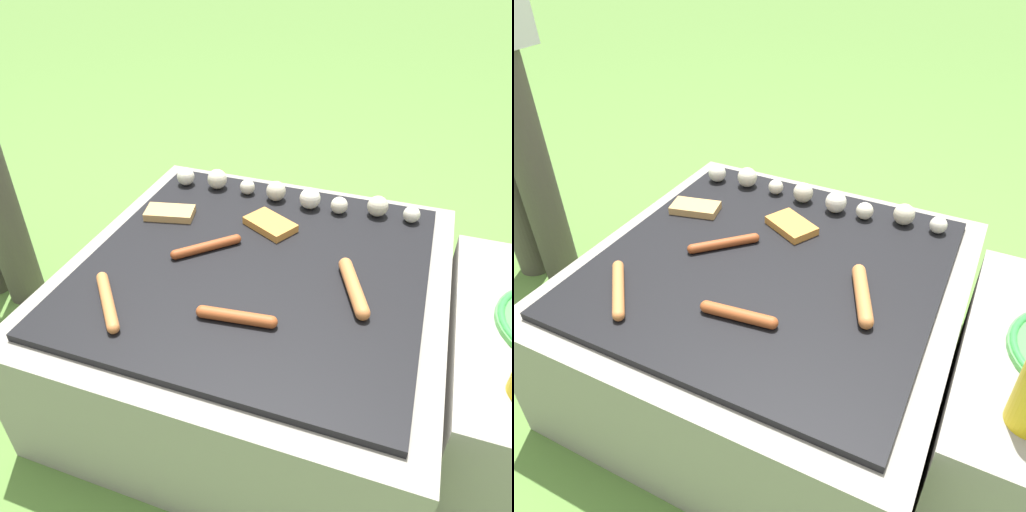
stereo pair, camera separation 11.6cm
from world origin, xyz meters
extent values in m
plane|color=#567F38|center=(0.00, 0.00, 0.00)|extent=(14.00, 14.00, 0.00)
cube|color=gray|center=(0.00, 0.00, 0.17)|extent=(0.88, 0.88, 0.34)
cube|color=black|center=(0.00, 0.00, 0.35)|extent=(0.77, 0.77, 0.02)
cylinder|color=#A34C23|center=(0.03, -0.20, 0.38)|extent=(0.15, 0.04, 0.03)
sphere|color=#A34C23|center=(-0.04, -0.21, 0.38)|extent=(0.03, 0.03, 0.03)
sphere|color=#A34C23|center=(0.10, -0.19, 0.38)|extent=(0.03, 0.03, 0.03)
cylinder|color=#93421E|center=(-0.13, 0.01, 0.37)|extent=(0.13, 0.13, 0.02)
sphere|color=#93421E|center=(-0.07, 0.06, 0.37)|extent=(0.02, 0.02, 0.02)
sphere|color=#93421E|center=(-0.19, -0.05, 0.37)|extent=(0.02, 0.02, 0.02)
cylinder|color=#C6753D|center=(0.23, -0.03, 0.38)|extent=(0.09, 0.16, 0.03)
sphere|color=#C6753D|center=(0.20, 0.04, 0.38)|extent=(0.03, 0.03, 0.03)
sphere|color=#C6753D|center=(0.27, -0.11, 0.38)|extent=(0.03, 0.03, 0.03)
cylinder|color=#C6753D|center=(-0.24, -0.24, 0.37)|extent=(0.13, 0.15, 0.03)
sphere|color=#C6753D|center=(-0.19, -0.31, 0.37)|extent=(0.03, 0.03, 0.03)
sphere|color=#C6753D|center=(-0.30, -0.18, 0.37)|extent=(0.03, 0.03, 0.03)
cube|color=#D18438|center=(-0.02, 0.16, 0.37)|extent=(0.15, 0.13, 0.02)
cube|color=tan|center=(-0.29, 0.12, 0.37)|extent=(0.14, 0.10, 0.02)
sphere|color=silver|center=(-0.33, 0.30, 0.39)|extent=(0.05, 0.05, 0.05)
sphere|color=beige|center=(-0.23, 0.31, 0.39)|extent=(0.06, 0.06, 0.06)
sphere|color=beige|center=(-0.13, 0.31, 0.38)|extent=(0.04, 0.04, 0.04)
sphere|color=beige|center=(-0.05, 0.30, 0.39)|extent=(0.06, 0.06, 0.06)
sphere|color=silver|center=(0.05, 0.29, 0.39)|extent=(0.06, 0.06, 0.06)
sphere|color=beige|center=(0.14, 0.29, 0.38)|extent=(0.05, 0.05, 0.05)
sphere|color=beige|center=(0.23, 0.31, 0.39)|extent=(0.06, 0.06, 0.06)
sphere|color=silver|center=(0.32, 0.31, 0.38)|extent=(0.04, 0.04, 0.04)
camera|label=1|loc=(0.31, -0.88, 1.06)|focal=35.00mm
camera|label=2|loc=(0.42, -0.84, 1.06)|focal=35.00mm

